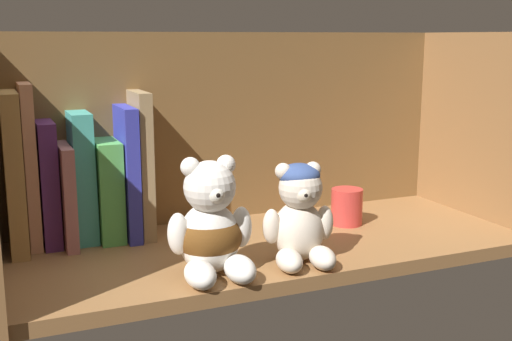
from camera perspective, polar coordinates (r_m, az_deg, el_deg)
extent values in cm
cube|color=olive|center=(98.67, 1.38, -6.84)|extent=(76.22, 30.60, 2.00)
cube|color=brown|center=(109.35, -2.04, 3.38)|extent=(78.62, 1.20, 33.12)
cube|color=olive|center=(116.39, 19.16, 3.24)|extent=(1.60, 33.00, 33.12)
cube|color=#A68046|center=(99.66, -20.67, 0.02)|extent=(2.45, 14.94, 23.00)
cube|color=tan|center=(99.68, -19.35, 0.41)|extent=(1.72, 9.44, 24.00)
cube|color=#502464|center=(100.39, -17.91, -1.03)|extent=(2.50, 10.07, 18.47)
cube|color=#A66868|center=(100.98, -16.52, -1.86)|extent=(1.72, 14.64, 15.08)
cube|color=teal|center=(100.81, -15.12, -0.50)|extent=(3.11, 9.43, 19.58)
cube|color=#51AC4F|center=(101.79, -13.10, -1.53)|extent=(3.56, 11.83, 15.23)
cube|color=#3136AC|center=(101.80, -11.49, -0.01)|extent=(2.00, 13.63, 20.25)
cube|color=#987E56|center=(102.05, -10.29, 0.67)|extent=(1.96, 12.43, 22.37)
ellipsoid|color=white|center=(84.69, -4.13, -5.96)|extent=(8.04, 7.38, 9.46)
sphere|color=white|center=(82.41, -4.10, -1.43)|extent=(6.73, 6.73, 6.73)
sphere|color=white|center=(81.66, -5.81, 0.30)|extent=(2.52, 2.52, 2.52)
sphere|color=white|center=(82.99, -2.67, 0.53)|extent=(2.52, 2.52, 2.52)
sphere|color=white|center=(80.28, -3.60, -2.08)|extent=(2.52, 2.52, 2.52)
sphere|color=black|center=(79.44, -3.41, -2.17)|extent=(0.88, 0.88, 0.88)
ellipsoid|color=white|center=(80.93, -4.94, -9.11)|extent=(4.02, 6.45, 3.37)
ellipsoid|color=white|center=(82.40, -1.42, -8.68)|extent=(4.02, 6.45, 3.37)
ellipsoid|color=white|center=(82.83, -6.88, -5.56)|extent=(2.84, 2.84, 5.47)
ellipsoid|color=white|center=(85.18, -1.30, -4.99)|extent=(2.84, 2.84, 5.47)
ellipsoid|color=brown|center=(84.62, -4.13, -5.80)|extent=(8.71, 8.04, 6.62)
ellipsoid|color=beige|center=(89.41, 3.66, -5.35)|extent=(7.14, 6.55, 8.40)
sphere|color=beige|center=(87.41, 3.79, -1.55)|extent=(5.97, 5.97, 5.97)
sphere|color=beige|center=(86.71, 2.41, -0.06)|extent=(2.24, 2.24, 2.24)
sphere|color=beige|center=(87.93, 5.03, 0.07)|extent=(2.24, 2.24, 2.24)
sphere|color=beige|center=(85.53, 4.21, -2.10)|extent=(2.24, 2.24, 2.24)
sphere|color=black|center=(84.79, 4.37, -2.18)|extent=(0.78, 0.78, 0.78)
ellipsoid|color=beige|center=(85.99, 2.94, -7.94)|extent=(4.24, 6.08, 2.99)
ellipsoid|color=beige|center=(87.36, 5.88, -7.67)|extent=(4.24, 6.08, 2.99)
ellipsoid|color=beige|center=(87.71, 1.38, -4.95)|extent=(2.80, 2.80, 4.85)
ellipsoid|color=beige|center=(89.89, 6.05, -4.60)|extent=(2.80, 2.80, 4.85)
ellipsoid|color=#344980|center=(87.44, 3.72, -0.44)|extent=(5.68, 5.68, 3.29)
cylinder|color=#C63833|center=(107.53, 8.00, -3.17)|extent=(5.15, 5.15, 5.98)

